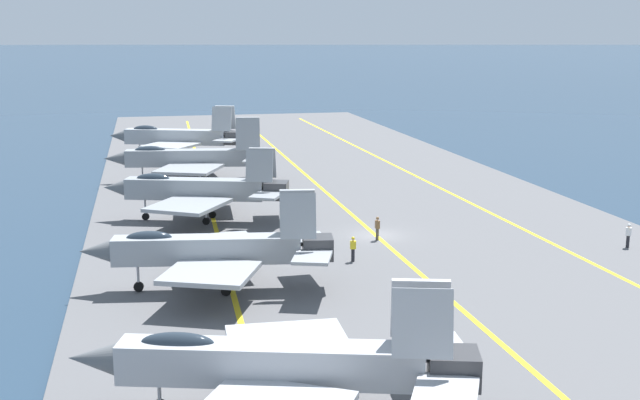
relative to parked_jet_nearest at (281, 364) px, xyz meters
The scene contains 13 objects.
ground_plane 30.74m from the parked_jet_nearest, 23.54° to the right, with size 2000.00×2000.00×0.00m, color #23384C.
carrier_deck 30.72m from the parked_jet_nearest, 23.54° to the right, with size 189.44×43.95×0.40m, color #565659.
deck_stripe_foul_line 37.21m from the parked_jet_nearest, 40.90° to the right, with size 170.50×0.36×0.01m, color yellow.
deck_stripe_centerline 30.71m from the parked_jet_nearest, 23.54° to the right, with size 170.50×0.36×0.01m, color yellow.
deck_stripe_edge_line 28.17m from the parked_jet_nearest, ahead, with size 170.50×0.36×0.01m, color yellow.
parked_jet_nearest is the anchor object (origin of this frame).
parked_jet_second 17.23m from the parked_jet_nearest, ahead, with size 12.03×15.35×6.12m.
parked_jet_third 35.74m from the parked_jet_nearest, ahead, with size 14.15×15.65×6.18m.
parked_jet_fourth 53.77m from the parked_jet_nearest, ahead, with size 14.46×17.49×6.76m.
parked_jet_fifth 70.87m from the parked_jet_nearest, ahead, with size 13.36×17.25×6.55m.
crew_brown_vest 29.15m from the parked_jet_nearest, 24.17° to the right, with size 0.41×0.31×1.83m.
crew_yellow_vest 23.12m from the parked_jet_nearest, 22.03° to the right, with size 0.29×0.40×1.76m.
crew_white_vest 35.80m from the parked_jet_nearest, 54.85° to the right, with size 0.42×0.46×1.80m.
Camera 1 is at (-58.05, 17.18, 15.89)m, focal length 45.00 mm.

